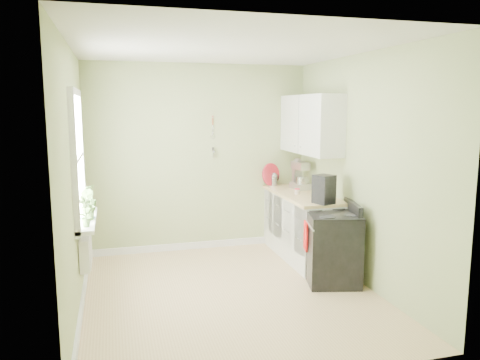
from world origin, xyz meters
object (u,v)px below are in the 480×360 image
object	(u,v)px
coffee_maker	(324,190)
stove	(332,247)
stand_mixer	(300,176)
kettle	(274,179)

from	to	relation	value
coffee_maker	stove	bearing A→B (deg)	-87.56
stove	stand_mixer	size ratio (longest dim) A/B	2.21
kettle	coffee_maker	size ratio (longest dim) A/B	0.55
coffee_maker	stand_mixer	bearing A→B (deg)	82.65
stand_mixer	kettle	size ratio (longest dim) A/B	2.22
stove	kettle	bearing A→B (deg)	95.28
stove	kettle	distance (m)	1.77
kettle	coffee_maker	bearing A→B (deg)	-84.22
stand_mixer	kettle	bearing A→B (deg)	128.96
stand_mixer	coffee_maker	size ratio (longest dim) A/B	1.23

